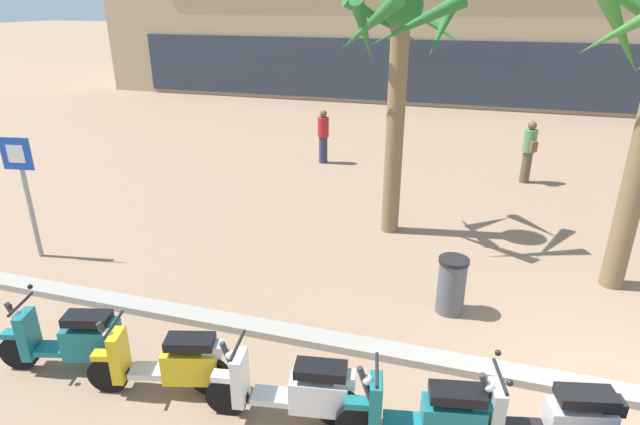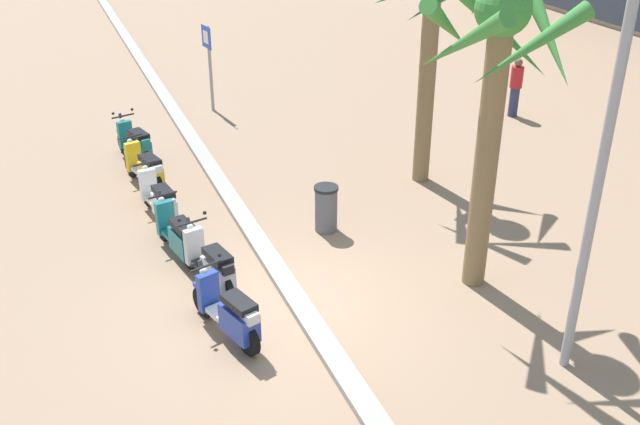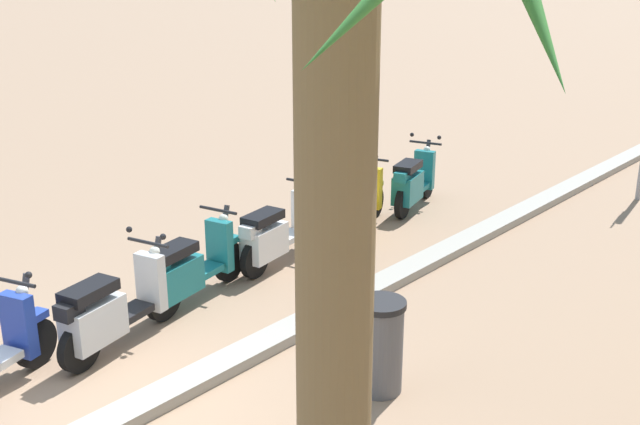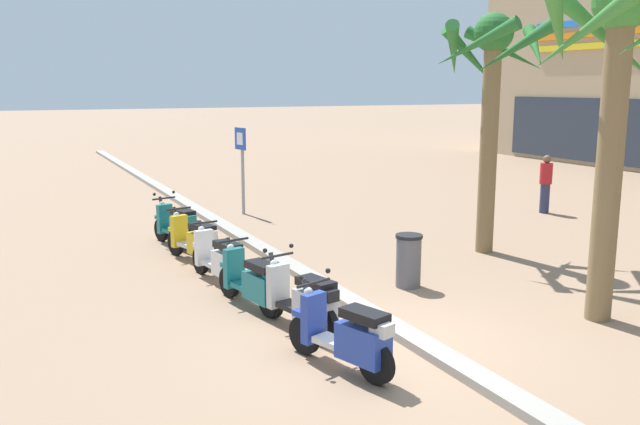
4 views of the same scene
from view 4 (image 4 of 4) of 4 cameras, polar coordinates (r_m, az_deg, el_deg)
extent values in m
plane|color=#93755B|center=(9.59, 6.27, -10.92)|extent=(200.00, 200.00, 0.00)
cube|color=gray|center=(9.69, 7.47, -10.34)|extent=(60.00, 0.36, 0.12)
cylinder|color=black|center=(15.90, -13.30, -1.44)|extent=(0.53, 0.23, 0.52)
cylinder|color=black|center=(14.85, -11.08, -2.20)|extent=(0.53, 0.23, 0.52)
cube|color=#197075|center=(15.40, -12.33, -1.56)|extent=(0.65, 0.43, 0.08)
cube|color=#197075|center=(15.00, -11.53, -1.36)|extent=(0.74, 0.49, 0.46)
cube|color=black|center=(14.91, -11.54, 0.01)|extent=(0.66, 0.45, 0.12)
cube|color=#197075|center=(15.69, -13.03, -0.51)|extent=(0.22, 0.36, 0.66)
cube|color=#197075|center=(15.84, -13.34, -0.42)|extent=(0.35, 0.24, 0.08)
cylinder|color=#333338|center=(15.73, -13.20, 0.07)|extent=(0.29, 0.14, 0.69)
cylinder|color=black|center=(15.61, -13.11, 1.18)|extent=(0.19, 0.55, 0.04)
sphere|color=white|center=(15.72, -13.26, 0.72)|extent=(0.12, 0.12, 0.12)
cube|color=#197075|center=(14.69, -10.98, -0.53)|extent=(0.28, 0.26, 0.16)
sphere|color=black|center=(15.46, -13.87, 1.51)|extent=(0.07, 0.07, 0.07)
sphere|color=black|center=(15.68, -12.32, 1.70)|extent=(0.07, 0.07, 0.07)
cylinder|color=black|center=(14.51, -12.15, -2.55)|extent=(0.53, 0.23, 0.52)
cylinder|color=black|center=(13.42, -9.44, -3.53)|extent=(0.53, 0.23, 0.52)
cube|color=silver|center=(13.99, -10.96, -2.74)|extent=(0.65, 0.43, 0.08)
cube|color=gold|center=(13.57, -9.96, -2.67)|extent=(0.74, 0.49, 0.43)
cube|color=black|center=(13.47, -9.96, -1.25)|extent=(0.66, 0.45, 0.12)
cube|color=gold|center=(14.30, -11.84, -1.54)|extent=(0.23, 0.36, 0.66)
cube|color=gold|center=(14.45, -12.19, -1.43)|extent=(0.35, 0.24, 0.08)
cylinder|color=#333338|center=(14.33, -12.02, -0.91)|extent=(0.29, 0.14, 0.69)
cylinder|color=black|center=(14.21, -11.91, 0.31)|extent=(0.19, 0.55, 0.04)
sphere|color=white|center=(14.32, -12.09, -0.19)|extent=(0.12, 0.12, 0.12)
cube|color=silver|center=(13.26, -9.32, -1.86)|extent=(0.28, 0.26, 0.16)
cylinder|color=black|center=(13.00, -10.10, -4.02)|extent=(0.53, 0.18, 0.52)
cylinder|color=black|center=(11.83, -7.34, -5.41)|extent=(0.53, 0.18, 0.52)
cube|color=silver|center=(12.44, -8.89, -4.37)|extent=(0.64, 0.37, 0.08)
cube|color=white|center=(11.97, -7.85, -4.40)|extent=(0.72, 0.42, 0.43)
cube|color=black|center=(11.87, -7.85, -2.80)|extent=(0.64, 0.39, 0.12)
cube|color=white|center=(12.77, -9.80, -2.93)|extent=(0.19, 0.36, 0.66)
cube|color=white|center=(12.93, -10.14, -2.78)|extent=(0.34, 0.21, 0.08)
cylinder|color=#333338|center=(12.81, -9.97, -2.21)|extent=(0.29, 0.11, 0.69)
cylinder|color=black|center=(12.67, -9.87, -0.87)|extent=(0.13, 0.56, 0.04)
sphere|color=white|center=(12.78, -10.04, -1.41)|extent=(0.12, 0.12, 0.12)
cube|color=silver|center=(11.65, -7.20, -3.54)|extent=(0.27, 0.24, 0.16)
cylinder|color=black|center=(11.51, -7.72, -5.88)|extent=(0.53, 0.20, 0.52)
cylinder|color=black|center=(10.48, -4.32, -7.48)|extent=(0.53, 0.20, 0.52)
cube|color=#197075|center=(11.02, -6.24, -6.28)|extent=(0.64, 0.39, 0.08)
cube|color=#197075|center=(10.61, -4.98, -6.34)|extent=(0.73, 0.45, 0.43)
cube|color=black|center=(10.50, -4.95, -4.56)|extent=(0.65, 0.41, 0.12)
cube|color=#197075|center=(11.28, -7.31, -4.68)|extent=(0.20, 0.36, 0.66)
cube|color=#197075|center=(11.43, -7.76, -4.48)|extent=(0.34, 0.22, 0.08)
cylinder|color=#333338|center=(11.31, -7.53, -3.86)|extent=(0.29, 0.12, 0.69)
cylinder|color=black|center=(11.17, -7.36, -2.35)|extent=(0.15, 0.56, 0.04)
sphere|color=white|center=(11.28, -7.60, -2.95)|extent=(0.12, 0.12, 0.12)
cube|color=#197075|center=(10.30, -4.11, -5.43)|extent=(0.27, 0.24, 0.16)
cylinder|color=black|center=(10.46, -4.14, -7.52)|extent=(0.53, 0.21, 0.52)
cylinder|color=black|center=(9.47, 0.41, -9.46)|extent=(0.53, 0.21, 0.52)
cube|color=black|center=(9.97, -2.16, -8.05)|extent=(0.65, 0.41, 0.08)
cube|color=silver|center=(9.57, -0.43, -8.08)|extent=(0.73, 0.46, 0.45)
cube|color=black|center=(9.45, -0.35, -6.02)|extent=(0.65, 0.43, 0.12)
cube|color=silver|center=(10.23, -3.58, -6.23)|extent=(0.21, 0.36, 0.66)
cube|color=silver|center=(10.37, -4.16, -6.00)|extent=(0.35, 0.23, 0.08)
cylinder|color=#333338|center=(10.25, -3.85, -5.32)|extent=(0.29, 0.13, 0.69)
cylinder|color=black|center=(10.10, -3.61, -3.68)|extent=(0.16, 0.55, 0.04)
sphere|color=white|center=(10.22, -3.93, -4.33)|extent=(0.12, 0.12, 0.12)
cube|color=black|center=(9.27, 0.73, -7.00)|extent=(0.28, 0.25, 0.16)
sphere|color=black|center=(9.93, -4.69, -3.24)|extent=(0.07, 0.07, 0.07)
sphere|color=black|center=(10.19, -2.45, -2.84)|extent=(0.07, 0.07, 0.07)
cylinder|color=black|center=(9.09, -1.33, -10.35)|extent=(0.53, 0.25, 0.52)
cylinder|color=black|center=(8.26, 4.79, -12.63)|extent=(0.53, 0.25, 0.52)
cube|color=silver|center=(8.67, 1.34, -10.99)|extent=(0.66, 0.45, 0.08)
cube|color=#233D9E|center=(8.32, 3.66, -11.03)|extent=(0.75, 0.51, 0.45)
cube|color=black|center=(8.18, 3.80, -8.69)|extent=(0.66, 0.47, 0.12)
cube|color=#233D9E|center=(8.87, -0.55, -8.90)|extent=(0.24, 0.37, 0.66)
cube|color=#233D9E|center=(8.99, -1.34, -8.62)|extent=(0.35, 0.25, 0.08)
cylinder|color=#333338|center=(8.87, -0.90, -7.87)|extent=(0.29, 0.15, 0.69)
cylinder|color=black|center=(8.72, -0.55, -5.99)|extent=(0.21, 0.55, 0.04)
sphere|color=white|center=(8.83, -1.00, -6.73)|extent=(0.12, 0.12, 0.12)
cube|color=silver|center=(8.04, 5.27, -9.83)|extent=(0.29, 0.26, 0.16)
sphere|color=black|center=(8.52, -1.65, -5.57)|extent=(0.07, 0.07, 0.07)
sphere|color=black|center=(8.83, 0.68, -4.97)|extent=(0.07, 0.07, 0.07)
cylinder|color=#939399|center=(18.73, -6.56, 3.50)|extent=(0.09, 0.09, 2.40)
cube|color=#1947B7|center=(18.62, -6.78, 6.23)|extent=(0.60, 0.11, 0.60)
cube|color=white|center=(18.61, -6.82, 6.23)|extent=(0.33, 0.06, 0.33)
cylinder|color=olive|center=(10.80, 23.33, 3.61)|extent=(0.38, 0.38, 4.71)
sphere|color=#3D8438|center=(10.80, 24.29, 16.10)|extent=(0.85, 0.85, 0.85)
cone|color=#3D8438|center=(11.46, 23.41, 13.14)|extent=(1.24, 1.43, 1.47)
cone|color=#3D8438|center=(10.84, 19.56, 14.51)|extent=(1.34, 1.60, 1.15)
cone|color=#3D8438|center=(10.06, 21.92, 14.36)|extent=(1.78, 0.66, 1.26)
cylinder|color=olive|center=(14.62, 14.12, 5.56)|extent=(0.37, 0.37, 4.59)
sphere|color=#286B2D|center=(14.61, 14.54, 14.56)|extent=(0.81, 0.81, 0.81)
cone|color=#286B2D|center=(13.91, 16.20, 13.23)|extent=(0.56, 1.76, 1.15)
cone|color=#286B2D|center=(14.70, 17.77, 13.21)|extent=(1.63, 1.22, 1.04)
cone|color=#286B2D|center=(15.38, 15.32, 13.14)|extent=(1.62, 1.22, 1.08)
cone|color=#286B2D|center=(15.14, 12.78, 12.60)|extent=(0.34, 1.59, 1.41)
cone|color=#286B2D|center=(14.60, 11.25, 13.30)|extent=(1.52, 1.32, 1.15)
cone|color=#286B2D|center=(13.83, 13.08, 13.72)|extent=(1.73, 1.06, 1.00)
cylinder|color=#2D3351|center=(19.92, 18.51, 1.15)|extent=(0.26, 0.26, 0.82)
cylinder|color=#B21E23|center=(19.82, 18.63, 3.15)|extent=(0.34, 0.34, 0.58)
sphere|color=brown|center=(19.77, 18.70, 4.31)|extent=(0.22, 0.22, 0.22)
cylinder|color=#56565B|center=(12.04, 7.51, -4.19)|extent=(0.44, 0.44, 0.90)
cylinder|color=black|center=(11.93, 7.57, -2.01)|extent=(0.48, 0.48, 0.06)
camera|label=1|loc=(9.74, -33.56, 15.96)|focal=29.29mm
camera|label=2|loc=(4.32, 126.55, 46.15)|focal=40.99mm
camera|label=3|loc=(11.23, 41.70, 10.69)|focal=42.72mm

